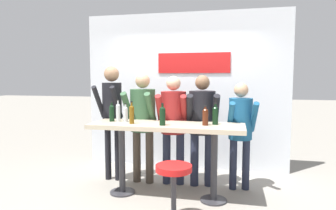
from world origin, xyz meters
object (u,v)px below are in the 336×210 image
Objects in this scene: person_far_left at (112,109)px; person_center_right at (240,124)px; person_center at (202,119)px; wine_bottle_0 at (215,114)px; bar_stool at (174,184)px; person_left at (143,116)px; wine_bottle_5 at (162,115)px; wine_bottle_4 at (125,113)px; wine_bottle_1 at (205,116)px; wine_bottle_2 at (118,112)px; person_center_left at (173,118)px; wine_bottle_3 at (132,113)px; tasting_table at (166,136)px; wine_bottle_6 at (112,112)px.

person_center_right is (2.01, 0.02, -0.19)m from person_far_left.
person_center is 5.83× the size of wine_bottle_0.
wine_bottle_0 is (0.41, 0.77, 0.72)m from bar_stool.
person_left is 5.80× the size of wine_bottle_5.
wine_bottle_4 is at bearing 162.21° from wine_bottle_5.
wine_bottle_0 is 1.11× the size of wine_bottle_1.
wine_bottle_2 is 1.20× the size of wine_bottle_4.
bar_stool is 1.52m from person_left.
person_left reaches higher than person_center.
person_center_right is 5.44× the size of wine_bottle_0.
person_center_left is at bearing 173.49° from person_center.
wine_bottle_3 is at bearing -43.98° from wine_bottle_4.
wine_bottle_4 is (-1.27, -0.04, -0.01)m from wine_bottle_0.
tasting_table is 1.33× the size of person_center_right.
person_center_left is 5.88× the size of wine_bottle_6.
bar_stool is 0.40× the size of person_center_left.
bar_stool is 1.13m from wine_bottle_0.
wine_bottle_0 is 0.94× the size of wine_bottle_3.
person_center_left is 0.77m from wine_bottle_3.
person_left reaches higher than wine_bottle_2.
person_center is 0.57m from person_center_right.
tasting_table is 0.88m from wine_bottle_6.
person_center is at bearing 34.81° from wine_bottle_3.
wine_bottle_0 is 0.71m from wine_bottle_5.
wine_bottle_2 is at bearing -150.97° from person_center_left.
person_center_left is 5.45× the size of wine_bottle_3.
wine_bottle_0 reaches higher than bar_stool.
wine_bottle_4 is at bearing -48.62° from person_far_left.
wine_bottle_3 is 0.20m from wine_bottle_4.
person_center_left is at bearing 38.08° from wine_bottle_4.
wine_bottle_2 is 1.03× the size of wine_bottle_3.
person_center_left is 0.94m from wine_bottle_6.
tasting_table is 0.79m from wine_bottle_2.
tasting_table is at bearing -171.94° from wine_bottle_0.
wine_bottle_3 reaches higher than bar_stool.
wine_bottle_6 is at bearing -154.04° from person_center_left.
wine_bottle_2 is (-0.23, -0.43, 0.11)m from person_left.
person_center_left is (1.00, 0.02, -0.13)m from person_far_left.
wine_bottle_6 reaches higher than wine_bottle_4.
wine_bottle_1 is 0.82× the size of wine_bottle_2.
wine_bottle_2 is at bearing -178.59° from wine_bottle_0.
wine_bottle_5 reaches higher than wine_bottle_4.
person_center_left is at bearing 91.28° from tasting_table.
person_left reaches higher than wine_bottle_5.
bar_stool is 2.25× the size of wine_bottle_5.
person_far_left is 5.94× the size of wine_bottle_3.
person_left reaches higher than tasting_table.
person_far_left is 5.75× the size of wine_bottle_2.
tasting_table is 0.73m from wine_bottle_0.
wine_bottle_6 is (-0.35, 0.14, -0.01)m from wine_bottle_3.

